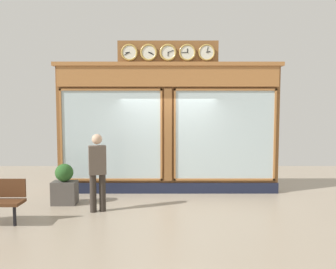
# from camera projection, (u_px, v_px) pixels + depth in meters

# --- Properties ---
(ground_plane) EXTENTS (14.00, 14.00, 0.00)m
(ground_plane) POSITION_uv_depth(u_px,v_px,m) (168.00, 233.00, 5.70)
(ground_plane) COLOR gray
(shop_facade) EXTENTS (5.96, 0.42, 3.99)m
(shop_facade) POSITION_uv_depth(u_px,v_px,m) (168.00, 127.00, 8.49)
(shop_facade) COLOR brown
(shop_facade) RESTS_ON ground_plane
(pedestrian) EXTENTS (0.41, 0.32, 1.69)m
(pedestrian) POSITION_uv_depth(u_px,v_px,m) (97.00, 169.00, 6.88)
(pedestrian) COLOR #312A24
(pedestrian) RESTS_ON ground_plane
(planter_box) EXTENTS (0.56, 0.36, 0.54)m
(planter_box) POSITION_uv_depth(u_px,v_px,m) (65.00, 193.00, 7.47)
(planter_box) COLOR #4C4742
(planter_box) RESTS_ON ground_plane
(planter_shrub) EXTENTS (0.42, 0.42, 0.42)m
(planter_shrub) POSITION_uv_depth(u_px,v_px,m) (64.00, 173.00, 7.44)
(planter_shrub) COLOR #285623
(planter_shrub) RESTS_ON planter_box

